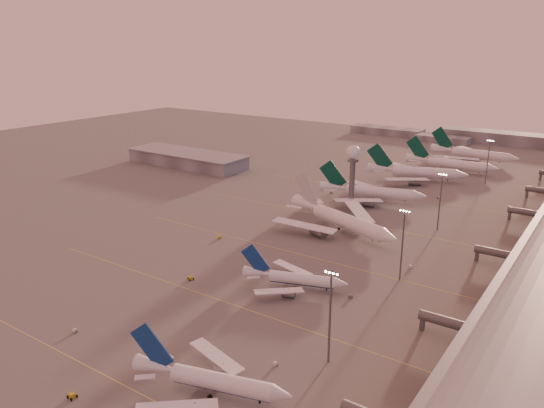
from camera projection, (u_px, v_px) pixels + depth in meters
The scene contains 25 objects.
ground at pixel (162, 300), 162.80m from camera, with size 700.00×700.00×0.00m, color #5F5C5C.
taxiway_markings at pixel (334, 262), 190.77m from camera, with size 180.00×185.25×0.02m.
hangar at pixel (187, 158), 336.56m from camera, with size 82.00×27.00×8.50m.
radar_tower at pixel (353, 163), 248.48m from camera, with size 6.40×6.40×31.10m.
mast_a at pixel (330, 312), 127.45m from camera, with size 3.60×0.56×25.00m.
mast_b at pixel (403, 241), 172.43m from camera, with size 3.60×0.56×25.00m.
mast_c at pixel (440, 199), 218.48m from camera, with size 3.60×0.56×25.00m.
mast_d at pixel (488, 159), 290.51m from camera, with size 3.60×0.56×25.00m.
distant_horizon at pixel (465, 136), 416.54m from camera, with size 165.00×37.50×9.00m.
narrowbody_near at pixel (211, 383), 118.55m from camera, with size 38.20×30.07×15.28m.
narrowbody_mid at pixel (294, 280), 169.78m from camera, with size 33.82×26.54×13.71m.
widebody_white at pixel (341, 223), 220.28m from camera, with size 58.41×46.00×21.47m.
greentail_a at pixel (372, 194), 261.65m from camera, with size 51.90×41.37×19.29m.
greentail_b at pixel (417, 174), 299.56m from camera, with size 54.51×43.35×20.46m.
greentail_c at pixel (451, 166), 319.86m from camera, with size 55.41×44.65×20.11m.
greentail_d at pixel (473, 156), 347.66m from camera, with size 57.32×46.24×20.81m.
gsv_truck_a at pixel (76, 329), 144.25m from camera, with size 5.40×2.61×2.09m.
gsv_tug_near at pixel (72, 396), 117.99m from camera, with size 2.56×4.03×1.11m.
gsv_catering_a at pixel (276, 359), 129.36m from camera, with size 4.63×2.42×3.69m.
gsv_tug_mid at pixel (191, 278), 176.17m from camera, with size 4.38×3.50×1.09m.
gsv_truck_b at pixel (352, 295), 163.45m from camera, with size 5.36×2.50×2.09m.
gsv_truck_c at pixel (221, 236), 212.81m from camera, with size 4.71×6.05×2.34m.
gsv_catering_b at pixel (411, 263), 184.65m from camera, with size 5.53×3.57×4.19m.
gsv_truck_d at pixel (331, 192), 275.27m from camera, with size 2.81×5.06×1.93m.
gsv_tug_hangar at pixel (439, 198), 266.81m from camera, with size 3.59×3.03×0.88m.
Camera 1 is at (110.78, -101.98, 76.48)m, focal length 35.00 mm.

